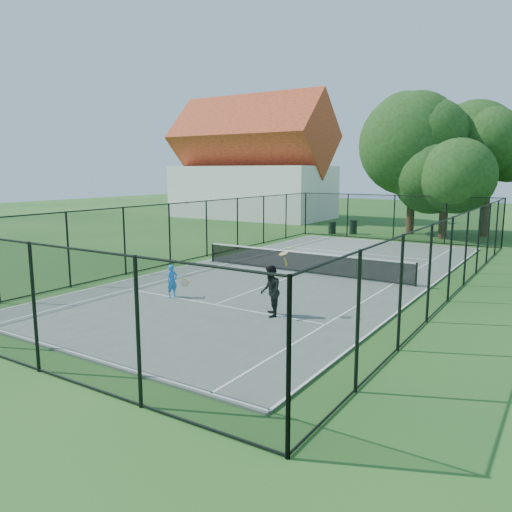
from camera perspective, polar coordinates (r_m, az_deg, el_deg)
The scene contains 12 objects.
ground at distance 22.30m, azimuth 5.28°, elevation -2.07°, with size 120.00×120.00×0.00m, color #1D4D1A.
tennis_court at distance 22.29m, azimuth 5.28°, elevation -1.99°, with size 11.00×24.00×0.06m, color #526158.
tennis_net at distance 22.19m, azimuth 5.30°, elevation -0.61°, with size 10.08×0.08×0.95m.
fence at distance 22.05m, azimuth 5.34°, elevation 1.75°, with size 13.10×26.10×3.00m.
tree_near_left at distance 37.98m, azimuth 17.58°, elevation 11.35°, with size 7.38×7.38×9.63m.
tree_near_mid at distance 35.90m, azimuth 20.92°, elevation 9.03°, with size 5.60×5.60×7.33m.
tree_near_right at distance 38.28m, azimuth 25.10°, elevation 10.35°, with size 6.35×6.35×8.77m.
building at distance 49.44m, azimuth -0.45°, elevation 10.14°, with size 15.30×8.15×11.87m.
trash_bin_left at distance 36.91m, azimuth 8.69°, elevation 3.22°, with size 0.58×0.58×0.89m.
trash_bin_right at distance 37.00m, azimuth 11.05°, elevation 3.28°, with size 0.58×0.58×1.03m.
player_blue at distance 18.07m, azimuth -9.53°, elevation -2.85°, with size 0.77×0.48×1.18m.
player_black at distance 15.47m, azimuth 1.66°, elevation -4.01°, with size 1.01×0.98×2.18m.
Camera 1 is at (10.01, -19.41, 4.52)m, focal length 35.00 mm.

